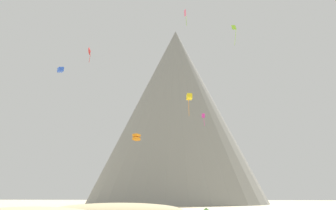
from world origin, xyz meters
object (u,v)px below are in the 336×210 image
object	(u,v)px
rock_massif	(176,116)
kite_lime_high	(234,30)
kite_yellow_mid	(189,97)
kite_red_high	(90,51)
kite_rainbow_high	(185,14)
kite_blue_high	(61,70)
kite_magenta_mid	(203,117)
kite_orange_mid	(136,137)

from	to	relation	value
rock_massif	kite_lime_high	size ratio (longest dim) A/B	16.31
kite_yellow_mid	kite_red_high	bearing A→B (deg)	170.50
rock_massif	kite_rainbow_high	size ratio (longest dim) A/B	20.74
kite_yellow_mid	kite_red_high	xyz separation A→B (m)	(-22.12, -3.31, 10.87)
kite_blue_high	kite_red_high	world-z (taller)	kite_red_high
kite_lime_high	kite_yellow_mid	xyz separation A→B (m)	(-10.54, -1.08, -15.95)
kite_blue_high	kite_yellow_mid	xyz separation A→B (m)	(29.99, 1.16, -7.69)
rock_massif	kite_yellow_mid	bearing A→B (deg)	-79.44
kite_magenta_mid	kite_orange_mid	world-z (taller)	kite_magenta_mid
kite_magenta_mid	kite_orange_mid	distance (m)	19.48
kite_magenta_mid	kite_yellow_mid	xyz separation A→B (m)	(-2.50, -11.56, 1.73)
kite_yellow_mid	kite_blue_high	bearing A→B (deg)	164.21
kite_rainbow_high	kite_red_high	size ratio (longest dim) A/B	1.12
kite_yellow_mid	kite_red_high	distance (m)	24.87
kite_lime_high	kite_orange_mid	size ratio (longest dim) A/B	3.02
rock_massif	kite_orange_mid	size ratio (longest dim) A/B	49.25
rock_massif	kite_yellow_mid	distance (m)	49.04
rock_massif	kite_orange_mid	distance (m)	50.35
kite_blue_high	kite_yellow_mid	size ratio (longest dim) A/B	0.35
kite_orange_mid	kite_rainbow_high	bearing A→B (deg)	-173.62
kite_orange_mid	kite_red_high	bearing A→B (deg)	42.10
kite_lime_high	kite_rainbow_high	world-z (taller)	kite_rainbow_high
rock_massif	kite_blue_high	distance (m)	53.18
kite_rainbow_high	kite_yellow_mid	size ratio (longest dim) A/B	0.83
kite_magenta_mid	kite_rainbow_high	xyz separation A→B (m)	(-2.75, -15.31, 19.81)
rock_massif	kite_orange_mid	xyz separation A→B (m)	(-2.72, -47.65, -16.04)
kite_rainbow_high	kite_red_high	distance (m)	23.04
kite_magenta_mid	kite_blue_high	distance (m)	36.13
kite_rainbow_high	kite_yellow_mid	bearing A→B (deg)	14.00
kite_magenta_mid	kite_blue_high	bearing A→B (deg)	111.93
kite_orange_mid	kite_yellow_mid	xyz separation A→B (m)	(11.60, 0.00, 8.59)
kite_lime_high	kite_red_high	distance (m)	33.34
kite_lime_high	kite_rainbow_high	xyz separation A→B (m)	(-10.79, -4.84, 2.13)
kite_orange_mid	kite_red_high	world-z (taller)	kite_red_high
rock_massif	kite_magenta_mid	world-z (taller)	rock_massif
kite_rainbow_high	kite_red_high	xyz separation A→B (m)	(-21.87, 0.45, -7.21)
kite_magenta_mid	kite_blue_high	xyz separation A→B (m)	(-32.48, -12.72, 9.42)
kite_blue_high	kite_rainbow_high	size ratio (longest dim) A/B	0.42
kite_yellow_mid	kite_orange_mid	bearing A→B (deg)	162.02
kite_magenta_mid	kite_blue_high	size ratio (longest dim) A/B	1.89
kite_magenta_mid	kite_rainbow_high	bearing A→B (deg)	170.38
kite_blue_high	kite_orange_mid	size ratio (longest dim) A/B	0.99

